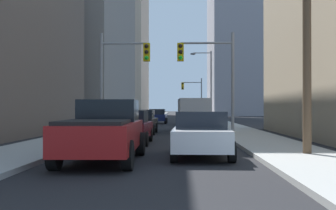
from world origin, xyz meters
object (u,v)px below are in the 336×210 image
Objects in this scene: traffic_signal_near_left at (122,67)px; cargo_van_silver at (193,113)px; pickup_truck_red at (104,131)px; sedan_white at (201,134)px; sedan_navy at (158,116)px; traffic_signal_far_right at (193,92)px; sedan_beige at (189,117)px; sedan_black at (141,122)px; sedan_maroon at (129,127)px; traffic_signal_near_right at (209,67)px.

cargo_van_silver is at bearing 46.62° from traffic_signal_near_left.
sedan_white is (3.00, 1.09, -0.16)m from pickup_truck_red.
sedan_navy is at bearing 90.22° from pickup_truck_red.
traffic_signal_far_right is at bearing 88.49° from cargo_van_silver.
sedan_navy is at bearing 129.41° from sedan_beige.
sedan_navy is 19.68m from traffic_signal_near_left.
sedan_black is 1.00× the size of sedan_navy.
traffic_signal_near_left is at bearing -133.38° from cargo_van_silver.
cargo_van_silver reaches higher than sedan_beige.
pickup_truck_red is 1.29× the size of sedan_navy.
sedan_beige is at bearing 81.45° from sedan_maroon.
sedan_black is (-0.20, 13.57, -0.16)m from pickup_truck_red.
sedan_maroon is at bearing -126.87° from traffic_signal_near_right.
sedan_beige is (3.10, 26.96, -0.16)m from pickup_truck_red.
pickup_truck_red is at bearing -94.73° from traffic_signal_far_right.
sedan_navy is (0.08, 17.31, 0.00)m from sedan_black.
traffic_signal_far_right is (4.25, 35.40, 3.24)m from sedan_black.
sedan_beige is 0.71× the size of traffic_signal_far_right.
traffic_signal_near_left reaches higher than cargo_van_silver.
traffic_signal_near_left and traffic_signal_far_right have the same top height.
traffic_signal_near_right is (3.95, 11.49, 3.09)m from pickup_truck_red.
cargo_van_silver is at bearing -91.51° from traffic_signal_far_right.
traffic_signal_near_right is at bearing -90.16° from traffic_signal_far_right.
sedan_maroon is 24.68m from sedan_navy.
traffic_signal_near_left is 5.04m from traffic_signal_near_right.
traffic_signal_near_right reaches higher than cargo_van_silver.
pickup_truck_red is 0.91× the size of traffic_signal_near_left.
cargo_van_silver reaches higher than sedan_white.
sedan_beige is at bearing 74.81° from traffic_signal_near_left.
cargo_van_silver is 6.80m from traffic_signal_near_left.
sedan_navy is at bearing -102.99° from traffic_signal_far_right.
traffic_signal_far_right reaches higher than sedan_navy.
pickup_truck_red is 13.57m from sedan_black.
sedan_white is 10.94m from traffic_signal_near_right.
traffic_signal_near_left is 37.83m from traffic_signal_far_right.
sedan_white is at bearing 19.99° from pickup_truck_red.
traffic_signal_far_right is (4.17, 18.09, 3.24)m from sedan_navy.
traffic_signal_near_left reaches higher than sedan_beige.
traffic_signal_near_left is (-4.29, -4.54, 2.71)m from cargo_van_silver.
sedan_white is 1.00× the size of sedan_navy.
sedan_maroon is at bearing -78.47° from traffic_signal_near_left.
traffic_signal_near_right is (0.85, -15.47, 3.25)m from sedan_beige.
sedan_maroon is (-3.21, -9.82, -0.52)m from cargo_van_silver.
sedan_maroon is 6.29m from traffic_signal_near_left.
sedan_navy is at bearing 87.11° from traffic_signal_near_left.
sedan_beige is 16.35m from traffic_signal_near_left.
cargo_van_silver is 10.95m from sedan_beige.
sedan_black is (-3.39, -2.46, -0.52)m from cargo_van_silver.
sedan_white and sedan_black have the same top height.
sedan_maroon is 7.37m from sedan_black.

